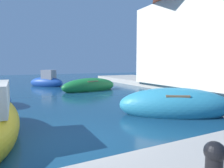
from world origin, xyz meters
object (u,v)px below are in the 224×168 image
at_px(moored_boat_2, 90,86).
at_px(waterfront_building_main, 201,36).
at_px(moored_boat_7, 47,82).
at_px(mooring_bollard, 214,161).
at_px(moored_boat_4, 174,105).

height_order(moored_boat_2, waterfront_building_main, waterfront_building_main).
bearing_deg(moored_boat_7, moored_boat_2, 160.37).
distance_m(moored_boat_2, moored_boat_7, 5.83).
relative_size(moored_boat_7, waterfront_building_main, 0.36).
bearing_deg(mooring_bollard, moored_boat_7, 87.96).
bearing_deg(mooring_bollard, moored_boat_4, 51.21).
bearing_deg(mooring_bollard, moored_boat_2, 76.65).
xyz_separation_m(moored_boat_2, moored_boat_4, (0.49, -9.27, 0.05)).
bearing_deg(waterfront_building_main, moored_boat_7, 141.13).
xyz_separation_m(moored_boat_2, mooring_bollard, (-3.33, -14.01, 0.48)).
bearing_deg(moored_boat_2, moored_boat_7, -73.33).
bearing_deg(moored_boat_4, waterfront_building_main, -114.51).
bearing_deg(moored_boat_7, waterfront_building_main, -175.44).
relative_size(moored_boat_4, waterfront_building_main, 0.50).
height_order(moored_boat_2, moored_boat_7, moored_boat_7).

